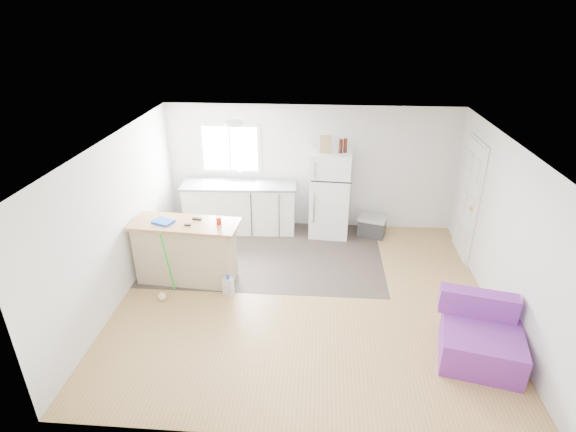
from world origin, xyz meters
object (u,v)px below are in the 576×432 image
Objects in this scene: purple_seat at (480,338)px; cleaner_jug at (228,286)px; peninsula at (186,251)px; cooler at (372,226)px; bottle_left at (341,146)px; bottle_right at (345,146)px; cardboard_box at (325,144)px; blue_tray at (163,222)px; mop at (164,285)px; refrigerator at (330,194)px; red_cup at (219,221)px; kitchen_cabinets at (240,206)px.

purple_seat is 3.58m from cleaner_jug.
peninsula is 1.52× the size of purple_seat.
cooler is 1.71m from bottle_left.
bottle_left reaches higher than peninsula.
bottle_left is 1.00× the size of bottle_right.
bottle_right is at bearing 4.54° from cardboard_box.
bottle_right is (2.80, 1.78, 0.74)m from blue_tray.
blue_tray is at bearing 99.10° from mop.
peninsula is 1.45× the size of mop.
mop is (-0.93, -0.18, 0.09)m from cleaner_jug.
blue_tray is (-1.02, 0.34, 0.89)m from cleaner_jug.
refrigerator is 5.49× the size of blue_tray.
mop reaches higher than cooler.
red_cup is (-3.56, 1.46, 0.80)m from purple_seat.
cleaner_jug is 1.01m from red_cup.
bottle_right is (-1.62, 3.23, 1.49)m from purple_seat.
mop is 3.90× the size of cardboard_box.
cleaner_jug is at bearing -22.65° from peninsula.
cooler is (0.82, -0.06, -0.62)m from refrigerator.
bottle_right reaches higher than red_cup.
mop is (-0.21, -0.55, -0.28)m from peninsula.
cardboard_box reaches higher than refrigerator.
cardboard_box is at bearing -175.46° from bottle_right.
cardboard_box reaches higher than bottle_right.
mop is (-0.76, -2.38, -0.26)m from kitchen_cabinets.
kitchen_cabinets is at bearing 176.40° from cardboard_box.
refrigerator is at bearing 35.46° from blue_tray.
cooler is at bearing 1.25° from cardboard_box.
kitchen_cabinets is 2.52m from mop.
cardboard_box is (1.58, 1.74, 0.72)m from red_cup.
blue_tray is at bearing -147.40° from bottle_left.
blue_tray is (-4.42, 1.44, 0.75)m from purple_seat.
kitchen_cabinets is 7.31× the size of cardboard_box.
cleaner_jug is at bearing -129.90° from bottle_right.
kitchen_cabinets is 18.28× the size of red_cup.
cooler reaches higher than cleaner_jug.
blue_tray is (-3.39, -1.78, 0.84)m from cooler.
red_cup is 0.40× the size of blue_tray.
purple_seat is 4.47× the size of bottle_left.
kitchen_cabinets is 3.68× the size of cooler.
kitchen_cabinets is 2.06m from cardboard_box.
red_cup is 2.46m from cardboard_box.
mop is at bearing -139.56° from bottle_right.
peninsula is 3.22m from bottle_left.
red_cup is at bearing -92.44° from kitchen_cabinets.
purple_seat is at bearing -58.24° from cardboard_box.
cardboard_box is 1.20× the size of bottle_right.
kitchen_cabinets is at bearing 71.90° from mop.
cardboard_box is at bearing -161.62° from cooler.
cardboard_box is at bearing 176.81° from bottle_left.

